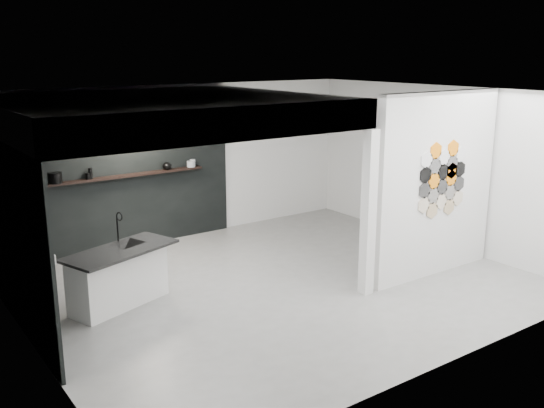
{
  "coord_description": "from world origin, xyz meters",
  "views": [
    {
      "loc": [
        -4.97,
        -6.83,
        3.36
      ],
      "look_at": [
        0.1,
        0.3,
        1.15
      ],
      "focal_mm": 40.0,
      "sensor_mm": 36.0,
      "label": 1
    }
  ],
  "objects": [
    {
      "name": "utensil_cup",
      "position": [
        -1.79,
        2.87,
        1.37
      ],
      "size": [
        0.09,
        0.09,
        0.1
      ],
      "primitive_type": "cylinder",
      "rotation": [
        0.0,
        0.0,
        0.04
      ],
      "color": "black",
      "rests_on": "display_shelf"
    },
    {
      "name": "hex_tile_cluster",
      "position": [
        2.26,
        -1.09,
        1.5
      ],
      "size": [
        1.04,
        0.02,
        1.16
      ],
      "color": "beige",
      "rests_on": "partition_panel"
    },
    {
      "name": "kettle",
      "position": [
        -0.36,
        2.87,
        1.39
      ],
      "size": [
        0.2,
        0.2,
        0.13
      ],
      "primitive_type": "ellipsoid",
      "rotation": [
        0.0,
        0.0,
        -0.34
      ],
      "color": "black",
      "rests_on": "display_shelf"
    },
    {
      "name": "fascia_beam",
      "position": [
        -1.3,
        -0.92,
        2.55
      ],
      "size": [
        4.4,
        0.16,
        0.4
      ],
      "primitive_type": "cube",
      "color": "silver",
      "rests_on": "corner_column"
    },
    {
      "name": "bay_clad_back",
      "position": [
        -1.3,
        2.97,
        1.18
      ],
      "size": [
        4.4,
        0.04,
        2.35
      ],
      "primitive_type": "cube",
      "color": "black",
      "rests_on": "floor"
    },
    {
      "name": "bottle_dark",
      "position": [
        -1.74,
        2.87,
        1.41
      ],
      "size": [
        0.09,
        0.09,
        0.18
      ],
      "primitive_type": "cylinder",
      "rotation": [
        0.0,
        0.0,
        0.35
      ],
      "color": "black",
      "rests_on": "display_shelf"
    },
    {
      "name": "glass_bowl",
      "position": [
        0.11,
        2.87,
        1.37
      ],
      "size": [
        0.19,
        0.19,
        0.11
      ],
      "primitive_type": "cylinder",
      "rotation": [
        0.0,
        0.0,
        0.3
      ],
      "color": "gray",
      "rests_on": "display_shelf"
    },
    {
      "name": "bay_clad_left",
      "position": [
        -3.47,
        1.0,
        1.18
      ],
      "size": [
        0.04,
        4.0,
        2.35
      ],
      "primitive_type": "cube",
      "color": "black",
      "rests_on": "floor"
    },
    {
      "name": "display_shelf",
      "position": [
        -1.2,
        2.87,
        1.3
      ],
      "size": [
        3.0,
        0.15,
        0.04
      ],
      "primitive_type": "cube",
      "color": "black",
      "rests_on": "bay_clad_back"
    },
    {
      "name": "glass_vase",
      "position": [
        0.15,
        2.87,
        1.39
      ],
      "size": [
        0.1,
        0.1,
        0.14
      ],
      "primitive_type": "cylinder",
      "rotation": [
        0.0,
        0.0,
        0.03
      ],
      "color": "gray",
      "rests_on": "display_shelf"
    },
    {
      "name": "kitchen_island",
      "position": [
        -2.21,
        0.62,
        0.42
      ],
      "size": [
        1.67,
        1.14,
        1.24
      ],
      "rotation": [
        0.0,
        0.0,
        0.33
      ],
      "color": "silver",
      "rests_on": "floor"
    },
    {
      "name": "bulkhead",
      "position": [
        -1.3,
        1.0,
        2.55
      ],
      "size": [
        4.4,
        4.0,
        0.4
      ],
      "primitive_type": "cube",
      "color": "silver",
      "rests_on": "corner_column"
    },
    {
      "name": "stockpot",
      "position": [
        -2.31,
        2.87,
        1.41
      ],
      "size": [
        0.28,
        0.28,
        0.17
      ],
      "primitive_type": "cylinder",
      "rotation": [
        0.0,
        0.0,
        0.41
      ],
      "color": "black",
      "rests_on": "display_shelf"
    },
    {
      "name": "floor",
      "position": [
        0.0,
        0.0,
        -0.01
      ],
      "size": [
        7.0,
        6.0,
        0.01
      ],
      "primitive_type": "cube",
      "color": "slate"
    },
    {
      "name": "wall_basin",
      "position": [
        -3.24,
        0.8,
        0.85
      ],
      "size": [
        0.4,
        0.6,
        0.12
      ],
      "primitive_type": "cube",
      "color": "silver",
      "rests_on": "bay_clad_left"
    },
    {
      "name": "partition_panel",
      "position": [
        2.23,
        -1.0,
        1.4
      ],
      "size": [
        2.45,
        0.15,
        2.8
      ],
      "primitive_type": "cube",
      "color": "silver",
      "rests_on": "floor"
    },
    {
      "name": "corner_column",
      "position": [
        0.82,
        -1.0,
        1.18
      ],
      "size": [
        0.16,
        0.16,
        2.35
      ],
      "primitive_type": "cube",
      "color": "silver",
      "rests_on": "floor"
    }
  ]
}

